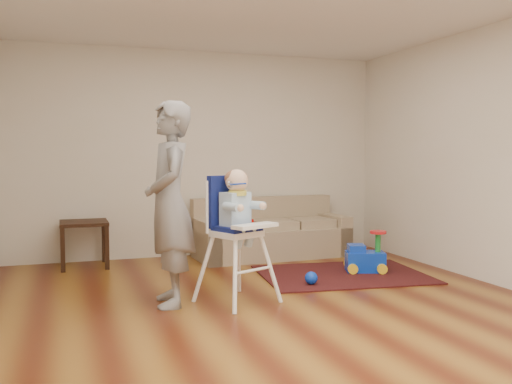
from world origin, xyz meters
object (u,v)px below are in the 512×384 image
object	(u,v)px
adult	(170,204)
toy_ball	(311,278)
sofa	(271,228)
ride_on_toy	(365,251)
side_table	(84,244)
high_chair	(237,238)

from	to	relation	value
adult	toy_ball	bearing A→B (deg)	103.08
sofa	ride_on_toy	distance (m)	1.45
side_table	high_chair	world-z (taller)	high_chair
high_chair	adult	bearing A→B (deg)	144.53
toy_ball	high_chair	xyz separation A→B (m)	(-0.91, -0.36, 0.51)
high_chair	sofa	bearing A→B (deg)	36.73
sofa	adult	bearing A→B (deg)	-134.16
sofa	toy_ball	world-z (taller)	sofa
sofa	toy_ball	size ratio (longest dim) A/B	15.23
sofa	high_chair	xyz separation A→B (m)	(-1.10, -2.03, 0.21)
side_table	adult	distance (m)	2.22
sofa	ride_on_toy	world-z (taller)	sofa
side_table	high_chair	size ratio (longest dim) A/B	0.45
ride_on_toy	toy_ball	world-z (taller)	ride_on_toy
sofa	side_table	world-z (taller)	sofa
side_table	ride_on_toy	size ratio (longest dim) A/B	1.17
side_table	high_chair	distance (m)	2.50
sofa	side_table	size ratio (longest dim) A/B	3.67
sofa	high_chair	bearing A→B (deg)	-121.19
ride_on_toy	toy_ball	distance (m)	0.95
side_table	toy_ball	size ratio (longest dim) A/B	4.15
sofa	adult	world-z (taller)	adult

